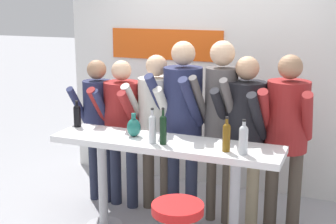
{
  "coord_description": "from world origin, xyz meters",
  "views": [
    {
      "loc": [
        1.52,
        -3.73,
        2.21
      ],
      "look_at": [
        0.0,
        0.08,
        1.22
      ],
      "focal_mm": 50.0,
      "sensor_mm": 36.0,
      "label": 1
    }
  ],
  "objects_px": {
    "person_center_left": "(156,117)",
    "person_far_right": "(287,126)",
    "wine_bottle_0": "(152,128)",
    "wine_bottle_4": "(243,138)",
    "person_far_left": "(98,115)",
    "person_right": "(245,125)",
    "person_center_right": "(221,111)",
    "wine_bottle_1": "(77,115)",
    "decorative_vase": "(134,127)",
    "person_left": "(122,119)",
    "wine_bottle_3": "(226,136)",
    "person_center": "(182,111)",
    "tasting_table": "(165,159)",
    "wine_bottle_2": "(163,128)"
  },
  "relations": [
    {
      "from": "person_far_right",
      "to": "wine_bottle_1",
      "type": "xyz_separation_m",
      "value": [
        -1.99,
        -0.44,
        0.03
      ]
    },
    {
      "from": "person_center",
      "to": "wine_bottle_3",
      "type": "distance_m",
      "value": 0.86
    },
    {
      "from": "wine_bottle_0",
      "to": "wine_bottle_1",
      "type": "distance_m",
      "value": 0.95
    },
    {
      "from": "person_far_right",
      "to": "wine_bottle_0",
      "type": "xyz_separation_m",
      "value": [
        -1.07,
        -0.67,
        0.05
      ]
    },
    {
      "from": "person_far_right",
      "to": "wine_bottle_3",
      "type": "relative_size",
      "value": 5.79
    },
    {
      "from": "person_center_right",
      "to": "wine_bottle_2",
      "type": "xyz_separation_m",
      "value": [
        -0.34,
        -0.63,
        -0.05
      ]
    },
    {
      "from": "person_center_left",
      "to": "person_far_right",
      "type": "bearing_deg",
      "value": 6.31
    },
    {
      "from": "person_left",
      "to": "person_right",
      "type": "relative_size",
      "value": 0.94
    },
    {
      "from": "wine_bottle_0",
      "to": "wine_bottle_4",
      "type": "distance_m",
      "value": 0.81
    },
    {
      "from": "person_left",
      "to": "wine_bottle_4",
      "type": "distance_m",
      "value": 1.57
    },
    {
      "from": "person_right",
      "to": "wine_bottle_3",
      "type": "height_order",
      "value": "person_right"
    },
    {
      "from": "person_center_left",
      "to": "person_center_right",
      "type": "height_order",
      "value": "person_center_right"
    },
    {
      "from": "person_far_left",
      "to": "person_center_left",
      "type": "xyz_separation_m",
      "value": [
        0.68,
        0.02,
        0.04
      ]
    },
    {
      "from": "person_left",
      "to": "person_center_left",
      "type": "xyz_separation_m",
      "value": [
        0.37,
        0.04,
        0.04
      ]
    },
    {
      "from": "person_center_left",
      "to": "wine_bottle_3",
      "type": "height_order",
      "value": "person_center_left"
    },
    {
      "from": "tasting_table",
      "to": "person_far_left",
      "type": "height_order",
      "value": "person_far_left"
    },
    {
      "from": "person_far_right",
      "to": "wine_bottle_4",
      "type": "height_order",
      "value": "person_far_right"
    },
    {
      "from": "person_center_left",
      "to": "person_far_right",
      "type": "distance_m",
      "value": 1.32
    },
    {
      "from": "person_center_right",
      "to": "wine_bottle_3",
      "type": "height_order",
      "value": "person_center_right"
    },
    {
      "from": "person_far_left",
      "to": "wine_bottle_3",
      "type": "height_order",
      "value": "person_far_left"
    },
    {
      "from": "tasting_table",
      "to": "wine_bottle_3",
      "type": "height_order",
      "value": "wine_bottle_3"
    },
    {
      "from": "person_center",
      "to": "wine_bottle_2",
      "type": "relative_size",
      "value": 5.54
    },
    {
      "from": "person_right",
      "to": "wine_bottle_2",
      "type": "distance_m",
      "value": 0.85
    },
    {
      "from": "wine_bottle_3",
      "to": "wine_bottle_1",
      "type": "bearing_deg",
      "value": 172.4
    },
    {
      "from": "person_left",
      "to": "person_right",
      "type": "xyz_separation_m",
      "value": [
        1.31,
        -0.01,
        0.07
      ]
    },
    {
      "from": "person_center_right",
      "to": "wine_bottle_3",
      "type": "relative_size",
      "value": 6.15
    },
    {
      "from": "person_center_left",
      "to": "wine_bottle_4",
      "type": "distance_m",
      "value": 1.26
    },
    {
      "from": "person_center_left",
      "to": "decorative_vase",
      "type": "relative_size",
      "value": 7.59
    },
    {
      "from": "person_left",
      "to": "person_center_left",
      "type": "bearing_deg",
      "value": 11.9
    },
    {
      "from": "person_far_left",
      "to": "person_center",
      "type": "bearing_deg",
      "value": -0.32
    },
    {
      "from": "wine_bottle_1",
      "to": "person_far_right",
      "type": "bearing_deg",
      "value": 12.48
    },
    {
      "from": "person_center",
      "to": "tasting_table",
      "type": "bearing_deg",
      "value": -78.34
    },
    {
      "from": "wine_bottle_1",
      "to": "wine_bottle_0",
      "type": "bearing_deg",
      "value": -14.21
    },
    {
      "from": "person_far_left",
      "to": "person_right",
      "type": "xyz_separation_m",
      "value": [
        1.62,
        -0.03,
        0.06
      ]
    },
    {
      "from": "person_left",
      "to": "person_center_right",
      "type": "height_order",
      "value": "person_center_right"
    },
    {
      "from": "tasting_table",
      "to": "person_far_left",
      "type": "bearing_deg",
      "value": 151.65
    },
    {
      "from": "decorative_vase",
      "to": "person_center_right",
      "type": "bearing_deg",
      "value": 36.56
    },
    {
      "from": "person_right",
      "to": "decorative_vase",
      "type": "relative_size",
      "value": 7.75
    },
    {
      "from": "person_center_left",
      "to": "wine_bottle_1",
      "type": "distance_m",
      "value": 0.8
    },
    {
      "from": "tasting_table",
      "to": "person_right",
      "type": "relative_size",
      "value": 1.24
    },
    {
      "from": "wine_bottle_0",
      "to": "decorative_vase",
      "type": "distance_m",
      "value": 0.29
    },
    {
      "from": "wine_bottle_1",
      "to": "wine_bottle_4",
      "type": "bearing_deg",
      "value": -7.62
    },
    {
      "from": "person_far_right",
      "to": "wine_bottle_4",
      "type": "bearing_deg",
      "value": -112.03
    },
    {
      "from": "person_center_left",
      "to": "wine_bottle_3",
      "type": "bearing_deg",
      "value": -29.11
    },
    {
      "from": "tasting_table",
      "to": "person_center",
      "type": "xyz_separation_m",
      "value": [
        -0.02,
        0.51,
        0.34
      ]
    },
    {
      "from": "person_left",
      "to": "wine_bottle_2",
      "type": "distance_m",
      "value": 0.96
    },
    {
      "from": "person_far_right",
      "to": "decorative_vase",
      "type": "relative_size",
      "value": 7.86
    },
    {
      "from": "person_center",
      "to": "decorative_vase",
      "type": "distance_m",
      "value": 0.58
    },
    {
      "from": "wine_bottle_0",
      "to": "wine_bottle_4",
      "type": "relative_size",
      "value": 1.09
    },
    {
      "from": "tasting_table",
      "to": "person_center_right",
      "type": "bearing_deg",
      "value": 55.56
    }
  ]
}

